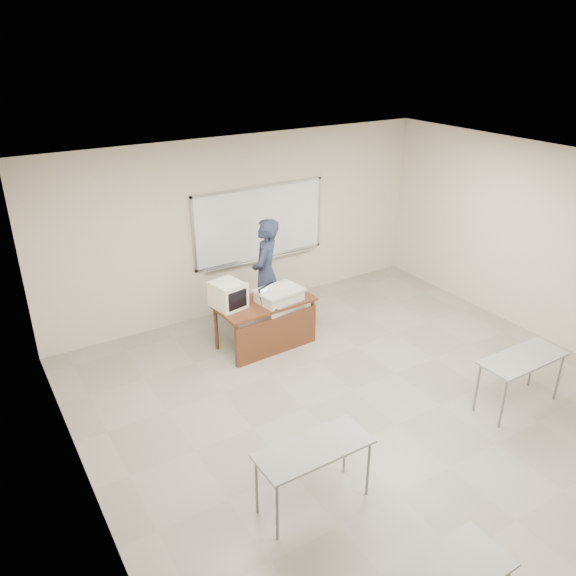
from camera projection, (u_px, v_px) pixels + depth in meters
floor at (396, 425)px, 7.00m from camera, size 7.00×8.00×0.01m
whiteboard at (260, 224)px, 9.60m from camera, size 2.48×0.10×1.31m
student_desks at (492, 444)px, 5.68m from camera, size 4.40×2.20×0.73m
instructor_desk at (268, 316)px, 8.50m from camera, size 1.49×0.74×0.75m
podium at (279, 317)px, 8.64m from camera, size 0.67×0.49×0.94m
crt_monitor at (228, 295)px, 8.26m from camera, size 0.43×0.48×0.41m
laptop at (274, 299)px, 8.43m from camera, size 0.36×0.33×0.26m
mouse at (302, 297)px, 8.61m from camera, size 0.13×0.11×0.04m
keyboard at (280, 286)px, 8.53m from camera, size 0.47×0.22×0.03m
presenter at (266, 274)px, 9.03m from camera, size 0.79×0.79×1.84m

